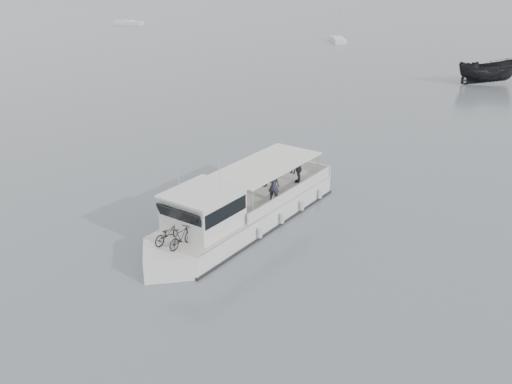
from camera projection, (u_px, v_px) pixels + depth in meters
ground at (286, 192)px, 34.04m from camera, size 1400.00×1400.00×0.00m
tour_boat at (235, 214)px, 28.98m from camera, size 13.68×6.63×5.77m
dark_motorboat at (488, 72)px, 61.81m from camera, size 7.32×5.82×2.69m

